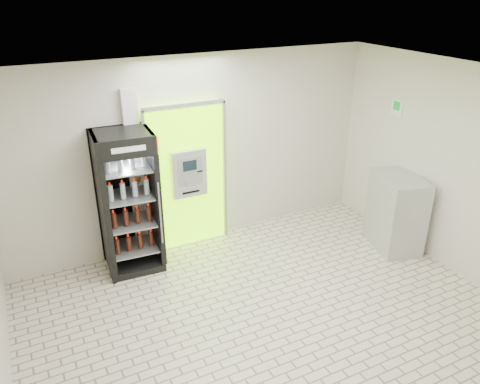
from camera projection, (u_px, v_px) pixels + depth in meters
ground at (274, 325)px, 5.88m from camera, size 6.00×6.00×0.00m
room_shell at (280, 192)px, 5.12m from camera, size 6.00×6.00×6.00m
atm_assembly at (187, 176)px, 7.27m from camera, size 1.30×0.24×2.33m
pillar at (136, 176)px, 6.93m from camera, size 0.22×0.11×2.60m
beverage_cooler at (129, 205)px, 6.72m from camera, size 0.83×0.77×2.11m
steel_cabinet at (396, 212)px, 7.39m from camera, size 0.84×1.04×1.21m
exit_sign at (397, 108)px, 7.36m from camera, size 0.02×0.22×0.26m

